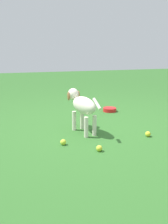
% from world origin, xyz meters
% --- Properties ---
extents(ground, '(14.00, 14.00, 0.00)m').
position_xyz_m(ground, '(0.00, 0.00, 0.00)').
color(ground, '#2D6026').
extents(dog, '(0.32, 0.76, 0.53)m').
position_xyz_m(dog, '(0.18, 0.05, 0.35)').
color(dog, silver).
rests_on(dog, ground).
extents(tennis_ball_0, '(0.07, 0.07, 0.07)m').
position_xyz_m(tennis_ball_0, '(0.49, 0.43, 0.03)').
color(tennis_ball_0, '#C5DC3B').
rests_on(tennis_ball_0, ground).
extents(tennis_ball_1, '(0.07, 0.07, 0.07)m').
position_xyz_m(tennis_ball_1, '(0.15, 0.70, 0.03)').
color(tennis_ball_1, '#D0D538').
rests_on(tennis_ball_1, ground).
extents(tennis_ball_2, '(0.07, 0.07, 0.07)m').
position_xyz_m(tennis_ball_2, '(-0.56, 0.42, 0.03)').
color(tennis_ball_2, yellow).
rests_on(tennis_ball_2, ground).
extents(water_bowl, '(0.22, 0.22, 0.06)m').
position_xyz_m(water_bowl, '(-0.51, -0.82, 0.03)').
color(water_bowl, red).
rests_on(water_bowl, ground).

